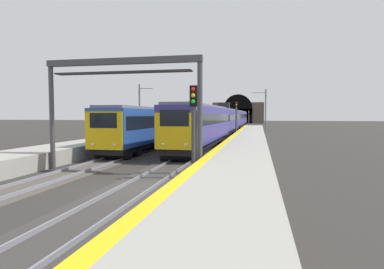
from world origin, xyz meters
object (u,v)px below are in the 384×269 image
at_px(train_main_approaching, 229,120).
at_px(train_adjacent_platform, 195,121).
at_px(railway_signal_near, 194,122).
at_px(catenary_mast_near, 140,110).
at_px(railway_signal_far, 249,116).
at_px(overhead_signal_gantry, 122,85).
at_px(catenary_mast_far, 265,111).
at_px(railway_signal_mid, 236,116).

bearing_deg(train_main_approaching, train_adjacent_platform, -36.93).
bearing_deg(railway_signal_near, catenary_mast_near, -154.01).
height_order(railway_signal_far, catenary_mast_near, catenary_mast_near).
distance_m(railway_signal_far, overhead_signal_gantry, 86.14).
relative_size(train_adjacent_platform, railway_signal_near, 13.19).
xyz_separation_m(railway_signal_far, catenary_mast_far, (-46.43, -4.21, 1.08)).
xyz_separation_m(train_adjacent_platform, overhead_signal_gantry, (-33.88, -2.49, 2.72)).
relative_size(overhead_signal_gantry, catenary_mast_near, 1.24).
height_order(railway_signal_near, railway_signal_far, railway_signal_near).
xyz_separation_m(train_main_approaching, railway_signal_far, (45.80, -1.94, 0.49)).
distance_m(train_main_approaching, catenary_mast_near, 18.53).
relative_size(railway_signal_near, overhead_signal_gantry, 0.51).
relative_size(train_main_approaching, railway_signal_mid, 14.58).
height_order(train_adjacent_platform, overhead_signal_gantry, overhead_signal_gantry).
bearing_deg(railway_signal_near, train_adjacent_platform, -168.89).
xyz_separation_m(train_main_approaching, railway_signal_near, (-41.57, -1.94, 0.53)).
height_order(railway_signal_mid, overhead_signal_gantry, overhead_signal_gantry).
height_order(railway_signal_near, railway_signal_mid, railway_signal_mid).
xyz_separation_m(train_adjacent_platform, railway_signal_mid, (-4.40, -6.92, 0.75)).
height_order(train_adjacent_platform, catenary_mast_far, catenary_mast_far).
distance_m(train_adjacent_platform, overhead_signal_gantry, 34.08).
bearing_deg(catenary_mast_near, train_adjacent_platform, -36.27).
bearing_deg(railway_signal_far, overhead_signal_gantry, -2.95).
xyz_separation_m(railway_signal_far, overhead_signal_gantry, (-86.00, 4.43, 2.13)).
height_order(train_main_approaching, catenary_mast_near, catenary_mast_near).
bearing_deg(railway_signal_near, catenary_mast_far, 174.12).
bearing_deg(railway_signal_mid, railway_signal_far, -180.00).
relative_size(railway_signal_mid, catenary_mast_near, 0.69).
relative_size(train_adjacent_platform, railway_signal_mid, 12.17).
bearing_deg(railway_signal_far, train_adjacent_platform, -7.56).
bearing_deg(railway_signal_far, catenary_mast_far, 5.19).
bearing_deg(overhead_signal_gantry, train_adjacent_platform, 4.20).
height_order(catenary_mast_near, catenary_mast_far, catenary_mast_far).
bearing_deg(catenary_mast_far, railway_signal_far, 5.19).
height_order(train_main_approaching, train_adjacent_platform, train_main_approaching).
xyz_separation_m(train_adjacent_platform, railway_signal_near, (-35.24, -6.92, 0.63)).
bearing_deg(train_adjacent_platform, railway_signal_near, 11.73).
xyz_separation_m(railway_signal_near, railway_signal_far, (87.36, -0.00, -0.04)).
bearing_deg(train_main_approaching, railway_signal_near, 3.95).
height_order(railway_signal_far, overhead_signal_gantry, overhead_signal_gantry).
height_order(train_main_approaching, railway_signal_near, train_main_approaching).
xyz_separation_m(railway_signal_mid, railway_signal_far, (56.52, 0.00, -0.16)).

